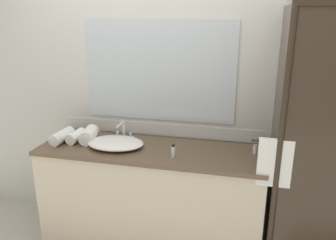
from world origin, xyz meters
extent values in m
cube|color=silver|center=(0.00, 0.34, 1.30)|extent=(4.40, 0.05, 2.60)
cube|color=silver|center=(0.00, 0.32, 0.96)|extent=(1.80, 0.01, 0.11)
cube|color=silver|center=(0.00, 0.31, 1.47)|extent=(1.28, 0.01, 0.84)
cube|color=beige|center=(0.00, 0.01, 0.43)|extent=(1.80, 0.56, 0.87)
cube|color=brown|center=(0.00, 0.00, 0.89)|extent=(1.80, 0.58, 0.03)
cylinder|color=#2D2319|center=(0.95, -0.27, 1.00)|extent=(0.04, 0.04, 2.00)
cube|color=#382B21|center=(0.95, 0.02, 1.00)|extent=(0.01, 0.57, 1.96)
cylinder|color=#2D2319|center=(0.93, -0.26, 1.14)|extent=(0.32, 0.02, 0.02)
cube|color=white|center=(0.93, -0.26, 0.99)|extent=(0.22, 0.04, 0.33)
ellipsoid|color=white|center=(-0.28, -0.02, 0.93)|extent=(0.47, 0.34, 0.06)
cube|color=silver|center=(-0.28, 0.17, 0.91)|extent=(0.17, 0.04, 0.02)
cylinder|color=silver|center=(-0.28, 0.17, 0.98)|extent=(0.02, 0.02, 0.13)
cylinder|color=silver|center=(-0.28, 0.10, 1.05)|extent=(0.02, 0.14, 0.02)
cylinder|color=silver|center=(-0.34, 0.17, 0.94)|extent=(0.02, 0.02, 0.04)
cylinder|color=silver|center=(-0.22, 0.17, 0.94)|extent=(0.02, 0.02, 0.04)
cylinder|color=silver|center=(0.22, -0.13, 0.94)|extent=(0.03, 0.03, 0.09)
cylinder|color=black|center=(0.22, -0.13, 1.00)|extent=(0.02, 0.02, 0.02)
cylinder|color=white|center=(0.82, 0.09, 0.93)|extent=(0.03, 0.03, 0.06)
cylinder|color=#B7B2A8|center=(0.82, 0.09, 0.97)|extent=(0.02, 0.02, 0.01)
cylinder|color=white|center=(-0.76, -0.02, 0.95)|extent=(0.11, 0.26, 0.10)
cylinder|color=white|center=(-0.65, 0.01, 0.95)|extent=(0.10, 0.20, 0.09)
cylinder|color=white|center=(-0.54, 0.03, 0.96)|extent=(0.16, 0.25, 0.12)
camera|label=1|loc=(0.69, -2.31, 1.89)|focal=34.58mm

